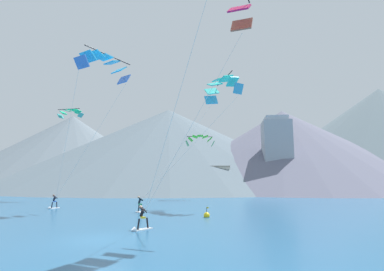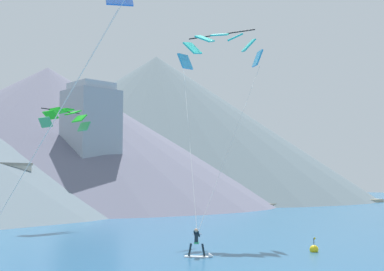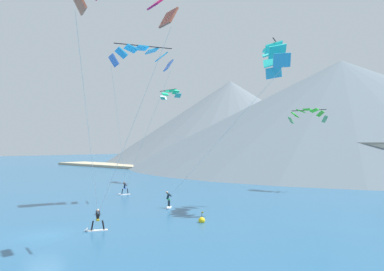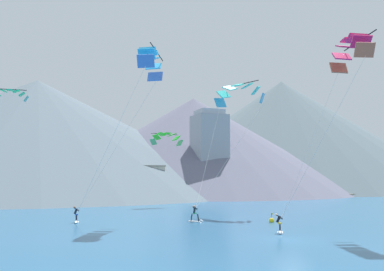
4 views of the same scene
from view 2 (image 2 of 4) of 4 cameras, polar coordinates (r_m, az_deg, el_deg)
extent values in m
cube|color=white|center=(31.97, 0.50, -12.81)|extent=(1.22, 1.41, 0.07)
cylinder|color=#14232D|center=(31.98, -0.22, -12.08)|extent=(0.25, 0.27, 0.74)
cylinder|color=#14232D|center=(31.85, 1.22, -12.11)|extent=(0.25, 0.27, 0.74)
cube|color=#33B266|center=(31.87, 0.50, -11.37)|extent=(0.39, 0.38, 0.12)
cylinder|color=#14232D|center=(31.76, 0.48, -10.78)|extent=(0.44, 0.41, 0.63)
cylinder|color=#14232D|center=(31.86, 0.29, -10.45)|extent=(0.47, 0.39, 0.41)
cylinder|color=#14232D|center=(31.82, 0.72, -10.45)|extent=(0.47, 0.39, 0.41)
cylinder|color=black|center=(32.02, 0.56, -10.47)|extent=(0.34, 0.43, 0.03)
sphere|color=tan|center=(31.60, 0.44, -10.09)|extent=(0.23, 0.23, 0.23)
cone|color=white|center=(31.83, 2.08, -12.72)|extent=(0.47, 0.46, 0.36)
cube|color=#2F98CA|center=(44.14, -0.73, 7.89)|extent=(1.91, 1.07, 1.45)
cube|color=#2AC9BA|center=(43.95, 0.07, 9.30)|extent=(2.09, 1.49, 1.38)
cube|color=#2AC9BA|center=(43.74, 1.37, 10.29)|extent=(2.14, 1.83, 1.09)
cube|color=#2AC9BA|center=(43.55, 2.98, 10.68)|extent=(2.11, 2.04, 0.63)
cube|color=#2AC9BA|center=(43.42, 4.63, 10.42)|extent=(1.96, 2.11, 1.09)
cube|color=#2AC9BA|center=(43.36, 6.05, 9.53)|extent=(1.71, 2.04, 1.38)
cube|color=#2F98CA|center=(43.38, 7.00, 8.17)|extent=(1.40, 1.80, 1.45)
cylinder|color=black|center=(44.31, 3.11, 10.72)|extent=(2.00, 5.64, 0.10)
cylinder|color=silver|center=(37.68, -0.29, -0.27)|extent=(7.01, 9.05, 12.35)
cylinder|color=silver|center=(37.21, 4.43, -0.19)|extent=(10.71, 4.03, 12.35)
cylinder|color=silver|center=(30.46, -14.11, 2.30)|extent=(8.02, 0.16, 13.78)
cylinder|color=silver|center=(27.05, -13.55, 3.20)|extent=(5.19, 6.20, 13.78)
cube|color=#3DA466|center=(52.07, -15.35, 1.37)|extent=(0.89, 1.55, 0.98)
cube|color=#1BC821|center=(52.55, -14.84, 2.13)|extent=(1.13, 1.59, 0.81)
cube|color=#1BC821|center=(53.14, -14.15, 2.58)|extent=(1.25, 1.63, 0.54)
cube|color=#1BC821|center=(53.76, -13.36, 2.66)|extent=(1.25, 1.63, 0.19)
cube|color=#1BC821|center=(54.34, -12.59, 2.38)|extent=(1.20, 1.62, 0.54)
cube|color=#1BC821|center=(54.79, -11.92, 1.78)|extent=(1.03, 1.60, 0.81)
cube|color=#3DA466|center=(55.07, -11.44, 0.95)|extent=(0.76, 1.56, 0.98)
cylinder|color=black|center=(54.27, -13.81, 2.57)|extent=(4.76, 1.19, 0.10)
sphere|color=yellow|center=(35.22, 12.88, -11.77)|extent=(0.56, 0.56, 0.56)
cylinder|color=black|center=(35.16, 12.87, -10.96)|extent=(0.04, 0.04, 0.44)
cube|color=yellow|center=(35.22, 12.95, -10.65)|extent=(0.18, 0.01, 0.12)
cube|color=beige|center=(72.87, -19.80, -5.60)|extent=(6.29, 4.45, 6.57)
cube|color=gray|center=(72.90, -19.72, -2.90)|extent=(6.54, 4.63, 0.30)
cube|color=beige|center=(87.07, -3.51, -6.24)|extent=(6.36, 5.13, 5.08)
cube|color=gray|center=(87.06, -3.50, -4.47)|extent=(6.61, 5.33, 0.30)
cube|color=#999EA8|center=(83.15, -10.78, -1.59)|extent=(7.00, 7.00, 18.49)
cube|color=#A8ADB9|center=(84.30, -10.67, 5.10)|extent=(5.60, 5.60, 1.20)
cone|color=slate|center=(110.98, -15.30, 0.02)|extent=(92.15, 92.15, 27.65)
cone|color=slate|center=(146.41, -3.87, 0.93)|extent=(115.12, 115.12, 39.19)
camera|label=1|loc=(31.52, 62.08, -4.37)|focal=28.00mm
camera|label=3|loc=(49.01, 51.91, -0.73)|focal=35.00mm
camera|label=4|loc=(19.05, 120.57, 3.48)|focal=40.00mm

